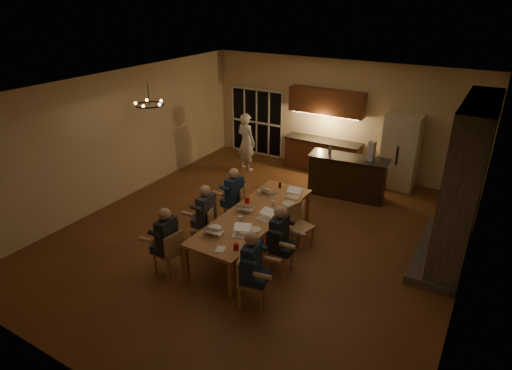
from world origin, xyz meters
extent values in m
plane|color=brown|center=(0.00, 0.00, 0.00)|extent=(9.00, 9.00, 0.00)
cube|color=beige|center=(0.00, 4.52, 1.60)|extent=(8.00, 0.04, 3.20)
cube|color=beige|center=(-4.02, 0.00, 1.60)|extent=(0.04, 9.00, 3.20)
cube|color=beige|center=(4.02, 0.00, 1.60)|extent=(0.04, 9.00, 3.20)
cube|color=white|center=(0.00, 0.00, 3.22)|extent=(8.00, 9.00, 0.04)
cube|color=black|center=(-2.70, 4.47, 1.05)|extent=(1.86, 0.08, 2.10)
cube|color=#62564D|center=(3.70, 1.20, 1.60)|extent=(0.58, 2.50, 3.20)
cube|color=beige|center=(1.90, 4.15, 1.00)|extent=(0.90, 0.68, 2.00)
cube|color=#B27747|center=(0.10, -0.40, 0.38)|extent=(1.10, 3.33, 0.75)
cube|color=black|center=(0.93, 2.87, 0.54)|extent=(2.04, 0.87, 1.08)
imported|color=white|center=(-2.27, 3.11, 0.86)|extent=(0.70, 0.54, 1.72)
torus|color=black|center=(-2.28, -0.62, 2.75)|extent=(0.59, 0.59, 0.03)
cylinder|color=white|center=(0.01, -0.78, 0.80)|extent=(0.08, 0.08, 0.10)
cylinder|color=white|center=(0.23, 0.15, 0.80)|extent=(0.08, 0.08, 0.10)
cylinder|color=white|center=(-0.27, 0.45, 0.80)|extent=(0.09, 0.09, 0.10)
cylinder|color=red|center=(0.50, -1.68, 0.81)|extent=(0.09, 0.09, 0.12)
cylinder|color=red|center=(-0.29, -0.03, 0.81)|extent=(0.10, 0.10, 0.12)
cylinder|color=#B2B2B7|center=(0.16, -1.09, 0.81)|extent=(0.06, 0.06, 0.12)
cylinder|color=#3F0F0C|center=(-0.04, 0.99, 0.81)|extent=(0.06, 0.06, 0.12)
cylinder|color=#B2B2B7|center=(0.55, -0.17, 0.81)|extent=(0.07, 0.07, 0.12)
cylinder|color=white|center=(0.44, -0.94, 0.76)|extent=(0.24, 0.24, 0.02)
cylinder|color=white|center=(-0.25, -1.28, 0.76)|extent=(0.28, 0.28, 0.02)
cylinder|color=white|center=(0.51, 0.36, 0.76)|extent=(0.28, 0.28, 0.02)
cube|color=white|center=(0.27, -1.83, 0.76)|extent=(0.22, 0.25, 0.01)
cylinder|color=#99999E|center=(0.41, 2.88, 1.20)|extent=(0.08, 0.08, 0.24)
cube|color=silver|center=(1.46, 2.92, 1.32)|extent=(0.17, 0.17, 0.48)
camera|label=1|loc=(4.04, -6.98, 4.89)|focal=30.00mm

